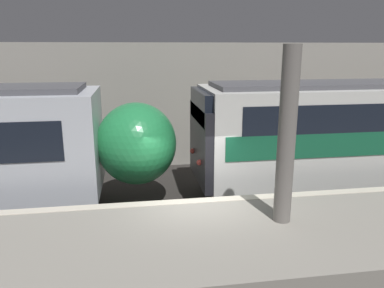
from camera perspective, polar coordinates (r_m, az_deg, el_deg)
ground_plane at (r=10.08m, az=0.65°, el=-14.32°), size 120.00×120.00×0.00m
platform at (r=8.26m, az=2.81°, el=-16.75°), size 40.00×3.59×1.16m
station_rear_barrier at (r=15.45m, az=-3.31°, el=5.81°), size 50.00×0.15×5.04m
support_pillar_near at (r=8.06m, az=14.23°, el=1.01°), size 0.38×0.38×3.78m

